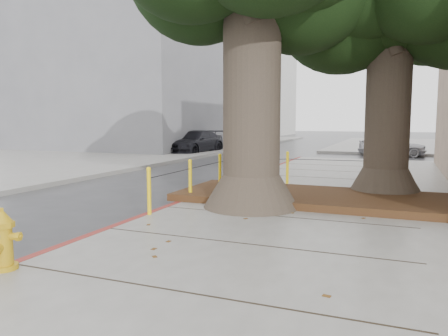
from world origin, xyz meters
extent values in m
plane|color=#28282B|center=(0.00, 0.00, 0.00)|extent=(140.00, 140.00, 0.00)
cube|color=slate|center=(-14.00, 10.00, 0.07)|extent=(14.00, 60.00, 0.15)
cube|color=maroon|center=(-2.00, 2.50, 0.07)|extent=(0.14, 26.00, 0.16)
cube|color=black|center=(0.90, 3.90, 0.23)|extent=(6.40, 2.60, 0.16)
cube|color=slate|center=(-15.00, 22.00, 6.00)|extent=(12.00, 16.00, 12.00)
cube|color=silver|center=(-17.00, 45.00, 7.50)|extent=(12.00, 18.00, 15.00)
cone|color=#4C3F33|center=(-0.30, 2.70, 0.50)|extent=(2.04, 2.04, 0.70)
cylinder|color=#4C3F33|center=(-0.30, 2.70, 2.53)|extent=(1.20, 1.20, 4.22)
cone|color=#4C3F33|center=(2.30, 5.20, 0.50)|extent=(1.77, 1.77, 0.70)
cylinder|color=#4C3F33|center=(2.30, 5.20, 2.32)|extent=(1.04, 1.04, 3.84)
cylinder|color=yellow|center=(-1.90, 1.20, 0.60)|extent=(0.08, 0.08, 0.90)
sphere|color=yellow|center=(-1.90, 1.20, 1.05)|extent=(0.09, 0.09, 0.09)
cylinder|color=yellow|center=(-1.90, 3.00, 0.60)|extent=(0.08, 0.08, 0.90)
sphere|color=yellow|center=(-1.90, 3.00, 1.05)|extent=(0.09, 0.09, 0.09)
cylinder|color=yellow|center=(-1.90, 4.80, 0.60)|extent=(0.08, 0.08, 0.90)
sphere|color=yellow|center=(-1.90, 4.80, 1.05)|extent=(0.09, 0.09, 0.09)
cylinder|color=yellow|center=(-0.40, 6.30, 0.60)|extent=(0.08, 0.08, 0.90)
sphere|color=yellow|center=(-0.40, 6.30, 1.05)|extent=(0.09, 0.09, 0.09)
cylinder|color=yellow|center=(1.80, 6.50, 0.60)|extent=(0.08, 0.08, 0.90)
sphere|color=yellow|center=(1.80, 6.50, 1.05)|extent=(0.09, 0.09, 0.09)
cylinder|color=black|center=(-1.90, 2.10, 0.87)|extent=(0.02, 1.80, 0.02)
cylinder|color=black|center=(-1.90, 3.90, 0.87)|extent=(0.02, 1.80, 0.02)
cylinder|color=black|center=(-1.15, 5.55, 0.87)|extent=(1.51, 1.51, 0.02)
cylinder|color=black|center=(0.70, 6.40, 0.87)|extent=(2.20, 0.22, 0.02)
cylinder|color=gold|center=(-1.90, -2.19, 0.18)|extent=(0.40, 0.40, 0.06)
cylinder|color=gold|center=(-1.90, -2.19, 0.45)|extent=(0.27, 0.27, 0.51)
cylinder|color=gold|center=(-1.90, -2.19, 0.72)|extent=(0.36, 0.36, 0.07)
cone|color=gold|center=(-1.90, -2.19, 0.81)|extent=(0.34, 0.34, 0.14)
cylinder|color=gold|center=(-1.90, -2.19, 0.90)|extent=(0.07, 0.07, 0.05)
cylinder|color=gold|center=(-1.77, -2.16, 0.57)|extent=(0.16, 0.13, 0.09)
imported|color=#A8A7AC|center=(2.18, 19.53, 0.60)|extent=(3.53, 1.48, 1.19)
imported|color=black|center=(-8.66, 17.20, 0.68)|extent=(2.35, 4.85, 1.36)
camera|label=1|loc=(2.62, -6.05, 2.01)|focal=35.00mm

